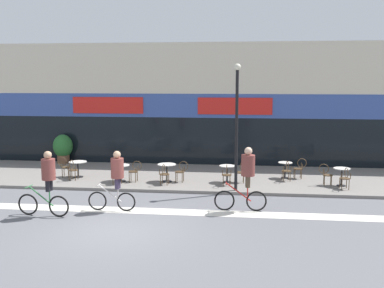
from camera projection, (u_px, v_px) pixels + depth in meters
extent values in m
plane|color=#5B5B60|center=(117.00, 230.00, 13.39)|extent=(120.00, 120.00, 0.00)
cube|color=slate|center=(161.00, 176.00, 20.50)|extent=(40.00, 5.50, 0.12)
cube|color=beige|center=(176.00, 103.00, 24.73)|extent=(40.00, 4.00, 6.27)
cube|color=black|center=(171.00, 141.00, 23.06)|extent=(38.80, 0.10, 2.40)
cube|color=#334C93|center=(171.00, 106.00, 22.81)|extent=(39.20, 0.14, 1.20)
cube|color=red|center=(108.00, 105.00, 23.11)|extent=(3.71, 0.08, 0.84)
cube|color=red|center=(235.00, 106.00, 22.38)|extent=(3.71, 0.08, 0.84)
cube|color=silver|center=(134.00, 210.00, 15.38)|extent=(36.00, 0.70, 0.01)
cylinder|color=black|center=(78.00, 177.00, 20.04)|extent=(0.43, 0.43, 0.02)
cylinder|color=black|center=(78.00, 170.00, 19.99)|extent=(0.07, 0.07, 0.68)
cylinder|color=silver|center=(78.00, 162.00, 19.94)|extent=(0.78, 0.78, 0.02)
cylinder|color=black|center=(121.00, 181.00, 19.23)|extent=(0.42, 0.42, 0.02)
cylinder|color=black|center=(121.00, 173.00, 19.18)|extent=(0.07, 0.07, 0.69)
cylinder|color=silver|center=(120.00, 165.00, 19.13)|extent=(0.77, 0.77, 0.02)
cylinder|color=black|center=(167.00, 181.00, 19.17)|extent=(0.43, 0.43, 0.02)
cylinder|color=black|center=(167.00, 173.00, 19.12)|extent=(0.07, 0.07, 0.73)
cylinder|color=silver|center=(167.00, 164.00, 19.06)|extent=(0.78, 0.78, 0.02)
cylinder|color=black|center=(227.00, 182.00, 19.05)|extent=(0.37, 0.37, 0.02)
cylinder|color=black|center=(227.00, 174.00, 19.00)|extent=(0.07, 0.07, 0.70)
cylinder|color=silver|center=(227.00, 166.00, 18.95)|extent=(0.67, 0.67, 0.02)
cylinder|color=black|center=(285.00, 178.00, 19.84)|extent=(0.34, 0.34, 0.02)
cylinder|color=black|center=(285.00, 170.00, 19.79)|extent=(0.07, 0.07, 0.69)
cylinder|color=silver|center=(285.00, 163.00, 19.74)|extent=(0.62, 0.62, 0.02)
cylinder|color=black|center=(341.00, 186.00, 18.41)|extent=(0.37, 0.37, 0.02)
cylinder|color=black|center=(342.00, 177.00, 18.36)|extent=(0.07, 0.07, 0.72)
cylinder|color=silver|center=(342.00, 168.00, 18.31)|extent=(0.67, 0.67, 0.02)
cylinder|color=#4C3823|center=(73.00, 170.00, 19.43)|extent=(0.42, 0.42, 0.03)
cylinder|color=#4C3823|center=(72.00, 174.00, 19.63)|extent=(0.03, 0.03, 0.42)
cylinder|color=#4C3823|center=(78.00, 175.00, 19.58)|extent=(0.03, 0.03, 0.42)
cylinder|color=#4C3823|center=(69.00, 176.00, 19.35)|extent=(0.03, 0.03, 0.42)
cylinder|color=#4C3823|center=(75.00, 176.00, 19.31)|extent=(0.03, 0.03, 0.42)
torus|color=#4C3823|center=(71.00, 165.00, 19.23)|extent=(0.05, 0.41, 0.41)
cylinder|color=#4C3823|center=(68.00, 168.00, 19.28)|extent=(0.03, 0.03, 0.23)
cylinder|color=#4C3823|center=(75.00, 168.00, 19.22)|extent=(0.03, 0.03, 0.23)
cylinder|color=#4C3823|center=(66.00, 167.00, 20.04)|extent=(0.44, 0.44, 0.03)
cylinder|color=#4C3823|center=(70.00, 172.00, 20.21)|extent=(0.03, 0.03, 0.42)
cylinder|color=#4C3823|center=(69.00, 173.00, 19.93)|extent=(0.03, 0.03, 0.42)
cylinder|color=#4C3823|center=(64.00, 172.00, 20.21)|extent=(0.03, 0.03, 0.42)
cylinder|color=#4C3823|center=(62.00, 173.00, 19.93)|extent=(0.03, 0.03, 0.42)
torus|color=#4C3823|center=(62.00, 162.00, 20.00)|extent=(0.41, 0.07, 0.41)
cylinder|color=#4C3823|center=(63.00, 164.00, 20.19)|extent=(0.03, 0.03, 0.23)
cylinder|color=#4C3823|center=(61.00, 165.00, 19.85)|extent=(0.03, 0.03, 0.23)
cylinder|color=#4C3823|center=(117.00, 174.00, 18.63)|extent=(0.42, 0.42, 0.03)
cylinder|color=#4C3823|center=(115.00, 178.00, 18.82)|extent=(0.03, 0.03, 0.42)
cylinder|color=#4C3823|center=(121.00, 179.00, 18.77)|extent=(0.03, 0.03, 0.42)
cylinder|color=#4C3823|center=(113.00, 180.00, 18.55)|extent=(0.03, 0.03, 0.42)
cylinder|color=#4C3823|center=(119.00, 180.00, 18.50)|extent=(0.03, 0.03, 0.42)
torus|color=#4C3823|center=(116.00, 169.00, 18.42)|extent=(0.05, 0.41, 0.41)
cylinder|color=#4C3823|center=(112.00, 172.00, 18.47)|extent=(0.03, 0.03, 0.23)
cylinder|color=#4C3823|center=(120.00, 172.00, 18.42)|extent=(0.03, 0.03, 0.23)
cylinder|color=#4C3823|center=(133.00, 172.00, 19.11)|extent=(0.41, 0.41, 0.03)
cylinder|color=#4C3823|center=(129.00, 177.00, 19.02)|extent=(0.03, 0.03, 0.42)
cylinder|color=#4C3823|center=(131.00, 176.00, 19.30)|extent=(0.03, 0.03, 0.42)
cylinder|color=#4C3823|center=(136.00, 178.00, 18.98)|extent=(0.03, 0.03, 0.42)
cylinder|color=#4C3823|center=(137.00, 176.00, 19.26)|extent=(0.03, 0.03, 0.42)
torus|color=#4C3823|center=(137.00, 166.00, 19.04)|extent=(0.41, 0.04, 0.41)
cylinder|color=#4C3823|center=(136.00, 170.00, 18.90)|extent=(0.03, 0.03, 0.23)
cylinder|color=#4C3823|center=(138.00, 168.00, 19.23)|extent=(0.03, 0.03, 0.23)
cylinder|color=#4C3823|center=(165.00, 174.00, 18.57)|extent=(0.43, 0.43, 0.03)
cylinder|color=#4C3823|center=(162.00, 179.00, 18.76)|extent=(0.03, 0.03, 0.42)
cylinder|color=#4C3823|center=(169.00, 179.00, 18.71)|extent=(0.03, 0.03, 0.42)
cylinder|color=#4C3823|center=(160.00, 180.00, 18.49)|extent=(0.03, 0.03, 0.42)
cylinder|color=#4C3823|center=(167.00, 181.00, 18.44)|extent=(0.03, 0.03, 0.42)
torus|color=#4C3823|center=(163.00, 169.00, 18.37)|extent=(0.06, 0.41, 0.41)
cylinder|color=#4C3823|center=(159.00, 172.00, 18.42)|extent=(0.03, 0.03, 0.23)
cylinder|color=#4C3823|center=(168.00, 172.00, 18.35)|extent=(0.03, 0.03, 0.23)
cylinder|color=#4C3823|center=(180.00, 172.00, 19.05)|extent=(0.43, 0.43, 0.03)
cylinder|color=#4C3823|center=(176.00, 178.00, 18.97)|extent=(0.03, 0.03, 0.42)
cylinder|color=#4C3823|center=(177.00, 176.00, 19.24)|extent=(0.03, 0.03, 0.42)
cylinder|color=#4C3823|center=(182.00, 178.00, 18.92)|extent=(0.03, 0.03, 0.42)
cylinder|color=#4C3823|center=(184.00, 177.00, 19.19)|extent=(0.03, 0.03, 0.42)
torus|color=#4C3823|center=(184.00, 166.00, 18.98)|extent=(0.41, 0.06, 0.41)
cylinder|color=#4C3823|center=(183.00, 170.00, 18.83)|extent=(0.03, 0.03, 0.23)
cylinder|color=#4C3823|center=(184.00, 168.00, 19.16)|extent=(0.03, 0.03, 0.23)
cylinder|color=#4C3823|center=(227.00, 175.00, 18.45)|extent=(0.42, 0.42, 0.03)
cylinder|color=#4C3823|center=(223.00, 179.00, 18.63)|extent=(0.03, 0.03, 0.42)
cylinder|color=#4C3823|center=(230.00, 180.00, 18.61)|extent=(0.03, 0.03, 0.42)
cylinder|color=#4C3823|center=(223.00, 181.00, 18.35)|extent=(0.03, 0.03, 0.42)
cylinder|color=#4C3823|center=(230.00, 181.00, 18.33)|extent=(0.03, 0.03, 0.42)
torus|color=#4C3823|center=(227.00, 170.00, 18.24)|extent=(0.05, 0.41, 0.41)
cylinder|color=#4C3823|center=(223.00, 173.00, 18.27)|extent=(0.03, 0.03, 0.23)
cylinder|color=#4C3823|center=(231.00, 173.00, 18.25)|extent=(0.03, 0.03, 0.23)
cylinder|color=#4C3823|center=(240.00, 173.00, 18.93)|extent=(0.42, 0.42, 0.03)
cylinder|color=#4C3823|center=(237.00, 178.00, 18.83)|extent=(0.03, 0.03, 0.42)
cylinder|color=#4C3823|center=(237.00, 177.00, 19.11)|extent=(0.03, 0.03, 0.42)
cylinder|color=#4C3823|center=(244.00, 178.00, 18.81)|extent=(0.03, 0.03, 0.42)
cylinder|color=#4C3823|center=(243.00, 177.00, 19.09)|extent=(0.03, 0.03, 0.42)
torus|color=#4C3823|center=(244.00, 166.00, 18.88)|extent=(0.41, 0.05, 0.41)
cylinder|color=#4C3823|center=(244.00, 170.00, 18.73)|extent=(0.03, 0.03, 0.23)
cylinder|color=#4C3823|center=(244.00, 169.00, 19.07)|extent=(0.03, 0.03, 0.23)
cylinder|color=#4C3823|center=(286.00, 171.00, 19.23)|extent=(0.45, 0.45, 0.03)
cylinder|color=#4C3823|center=(282.00, 175.00, 19.40)|extent=(0.03, 0.03, 0.42)
cylinder|color=#4C3823|center=(289.00, 175.00, 19.41)|extent=(0.03, 0.03, 0.42)
cylinder|color=#4C3823|center=(284.00, 177.00, 19.12)|extent=(0.03, 0.03, 0.42)
cylinder|color=#4C3823|center=(290.00, 177.00, 19.13)|extent=(0.03, 0.03, 0.42)
torus|color=#4C3823|center=(287.00, 166.00, 19.03)|extent=(0.09, 0.41, 0.41)
cylinder|color=#4C3823|center=(283.00, 169.00, 19.04)|extent=(0.03, 0.03, 0.23)
cylinder|color=#4C3823|center=(291.00, 169.00, 19.05)|extent=(0.03, 0.03, 0.23)
cylinder|color=#4C3823|center=(298.00, 169.00, 19.71)|extent=(0.42, 0.42, 0.03)
cylinder|color=#4C3823|center=(295.00, 174.00, 19.62)|extent=(0.03, 0.03, 0.42)
cylinder|color=#4C3823|center=(294.00, 173.00, 19.89)|extent=(0.03, 0.03, 0.42)
cylinder|color=#4C3823|center=(301.00, 174.00, 19.60)|extent=(0.03, 0.03, 0.42)
cylinder|color=#4C3823|center=(300.00, 173.00, 19.87)|extent=(0.03, 0.03, 0.42)
torus|color=#4C3823|center=(302.00, 163.00, 19.66)|extent=(0.41, 0.05, 0.41)
cylinder|color=#4C3823|center=(303.00, 167.00, 19.51)|extent=(0.03, 0.03, 0.23)
cylinder|color=#4C3823|center=(301.00, 165.00, 19.85)|extent=(0.03, 0.03, 0.23)
cylinder|color=#4C3823|center=(345.00, 178.00, 17.81)|extent=(0.44, 0.44, 0.03)
cylinder|color=#4C3823|center=(340.00, 183.00, 17.98)|extent=(0.03, 0.03, 0.42)
cylinder|color=#4C3823|center=(347.00, 183.00, 17.98)|extent=(0.03, 0.03, 0.42)
cylinder|color=#4C3823|center=(342.00, 185.00, 17.70)|extent=(0.03, 0.03, 0.42)
cylinder|color=#4C3823|center=(349.00, 185.00, 17.70)|extent=(0.03, 0.03, 0.42)
torus|color=#4C3823|center=(346.00, 173.00, 17.60)|extent=(0.07, 0.41, 0.41)
cylinder|color=#4C3823|center=(342.00, 176.00, 17.62)|extent=(0.03, 0.03, 0.23)
cylinder|color=#4C3823|center=(351.00, 176.00, 17.62)|extent=(0.03, 0.03, 0.23)
cylinder|color=#4C3823|center=(328.00, 175.00, 18.41)|extent=(0.43, 0.43, 0.03)
cylinder|color=#4C3823|center=(331.00, 180.00, 18.55)|extent=(0.03, 0.03, 0.42)
cylinder|color=#4C3823|center=(331.00, 181.00, 18.28)|extent=(0.03, 0.03, 0.42)
cylinder|color=#4C3823|center=(324.00, 180.00, 18.60)|extent=(0.03, 0.03, 0.42)
cylinder|color=#4C3823|center=(324.00, 181.00, 18.33)|extent=(0.03, 0.03, 0.42)
torus|color=#4C3823|center=(324.00, 169.00, 18.40)|extent=(0.41, 0.06, 0.41)
cylinder|color=#4C3823|center=(323.00, 171.00, 18.59)|extent=(0.03, 0.03, 0.23)
cylinder|color=#4C3823|center=(324.00, 173.00, 18.26)|extent=(0.03, 0.03, 0.23)
cylinder|color=brown|center=(63.00, 158.00, 23.40)|extent=(0.63, 0.63, 0.46)
ellipsoid|color=#28662D|center=(63.00, 146.00, 23.30)|extent=(1.00, 1.00, 1.20)
cylinder|color=black|center=(237.00, 131.00, 17.34)|extent=(0.12, 0.12, 4.72)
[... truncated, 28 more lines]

